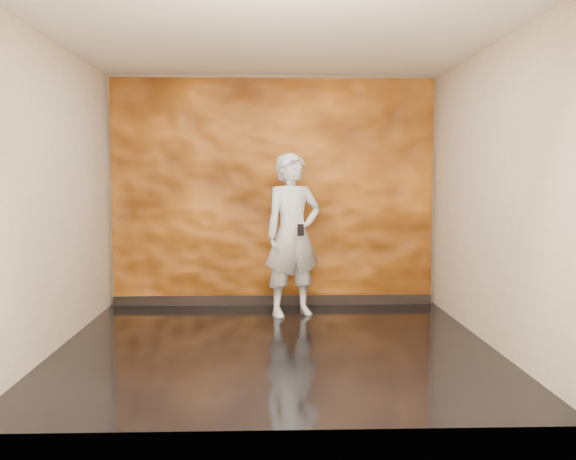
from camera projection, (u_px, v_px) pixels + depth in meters
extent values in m
cube|color=black|center=(276.00, 346.00, 5.97)|extent=(4.00, 4.00, 0.01)
cube|color=#B0A38C|center=(273.00, 191.00, 7.85)|extent=(4.00, 0.02, 2.80)
cube|color=#B0A38C|center=(280.00, 205.00, 3.86)|extent=(4.00, 0.02, 2.80)
cube|color=#B0A38C|center=(54.00, 196.00, 5.79)|extent=(0.02, 4.00, 2.80)
cube|color=#B0A38C|center=(492.00, 195.00, 5.92)|extent=(0.02, 4.00, 2.80)
cube|color=white|center=(275.00, 39.00, 5.74)|extent=(4.00, 4.00, 0.01)
cube|color=orange|center=(273.00, 193.00, 7.81)|extent=(3.90, 0.06, 2.75)
cube|color=black|center=(274.00, 300.00, 7.88)|extent=(3.90, 0.04, 0.12)
imported|color=#9FA6AF|center=(293.00, 235.00, 7.22)|extent=(0.78, 0.66, 1.84)
cube|color=black|center=(301.00, 230.00, 6.96)|extent=(0.07, 0.03, 0.13)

